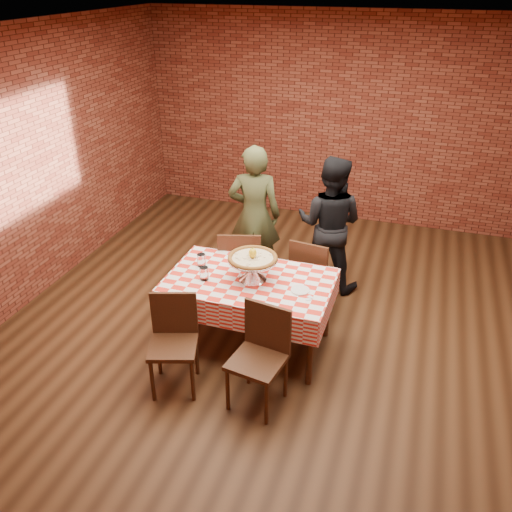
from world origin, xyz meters
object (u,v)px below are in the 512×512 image
water_glass_right (201,260)px  diner_olive (254,215)px  water_glass_left (204,274)px  diner_black (330,224)px  chair_near_right (257,361)px  pizza (253,258)px  chair_near_left (173,347)px  chair_far_left (241,265)px  pizza_stand (253,269)px  table (250,313)px  condiment_caddy (265,257)px  chair_far_right (313,274)px

water_glass_right → diner_olive: bearing=82.0°
water_glass_left → diner_black: (0.89, 1.51, -0.03)m
chair_near_right → pizza: bearing=120.4°
pizza → water_glass_right: size_ratio=3.57×
chair_near_left → diner_olive: bearing=70.1°
chair_near_left → chair_far_left: size_ratio=0.95×
water_glass_left → chair_far_left: bearing=86.1°
pizza_stand → water_glass_left: size_ratio=3.68×
pizza → chair_near_right: bearing=-69.2°
table → water_glass_left: 0.62m
pizza_stand → condiment_caddy: bearing=86.4°
pizza → chair_far_right: (0.42, 0.78, -0.53)m
pizza_stand → condiment_caddy: (0.02, 0.32, -0.03)m
pizza_stand → chair_near_left: size_ratio=0.54×
pizza → chair_near_left: (-0.46, -0.82, -0.53)m
table → chair_far_left: (-0.35, 0.72, 0.09)m
pizza_stand → chair_near_right: bearing=-69.2°
condiment_caddy → chair_near_left: size_ratio=0.16×
condiment_caddy → chair_near_right: 1.19m
diner_olive → chair_near_left: bearing=76.2°
table → chair_far_left: 0.80m
table → water_glass_right: size_ratio=11.88×
pizza → condiment_caddy: (0.02, 0.32, -0.15)m
water_glass_left → chair_near_left: bearing=-92.5°
diner_olive → chair_far_right: bearing=139.1°
table → diner_black: size_ratio=0.97×
water_glass_left → diner_black: diner_black is taller
pizza_stand → chair_far_right: (0.42, 0.78, -0.41)m
table → chair_near_right: (0.32, -0.76, 0.08)m
chair_near_right → diner_olive: diner_olive is taller
condiment_caddy → chair_far_left: (-0.39, 0.38, -0.36)m
table → condiment_caddy: size_ratio=10.58×
water_glass_right → chair_near_right: size_ratio=0.14×
pizza_stand → diner_olive: 1.30m
diner_olive → diner_black: diner_olive is taller
pizza_stand → chair_near_right: pizza_stand is taller
pizza_stand → water_glass_right: bearing=172.4°
table → diner_olive: bearing=106.2°
pizza → chair_far_left: size_ratio=0.50×
pizza → diner_black: (0.47, 1.36, -0.18)m
pizza → condiment_caddy: pizza is taller
table → diner_olive: (-0.37, 1.26, 0.46)m
condiment_caddy → water_glass_left: bearing=-149.1°
pizza → water_glass_right: pizza is taller
chair_far_right → diner_black: (0.04, 0.57, 0.34)m
pizza_stand → table: bearing=-139.3°
chair_near_right → chair_far_right: chair_near_right is taller
water_glass_right → diner_black: size_ratio=0.08×
chair_near_right → chair_far_right: bearing=94.9°
diner_black → water_glass_left: bearing=64.2°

